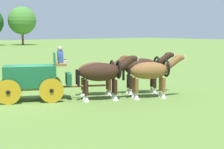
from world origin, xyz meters
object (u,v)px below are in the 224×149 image
Objects in this scene: draft_horse_lead_off at (152,72)px; show_wagon at (33,77)px; draft_horse_rear_off at (103,73)px; draft_horse_lead_near at (144,68)px; draft_horse_rear_near at (98,72)px.

show_wagon is at bearing 149.72° from draft_horse_lead_off.
draft_horse_lead_off reaches higher than draft_horse_rear_off.
draft_horse_rear_off is at bearing 155.84° from draft_horse_lead_off.
draft_horse_lead_off is (2.38, -1.07, 0.00)m from draft_horse_rear_off.
show_wagon reaches higher than draft_horse_lead_off.
draft_horse_lead_near is at bearing 2.50° from draft_horse_rear_off.
draft_horse_lead_off is (5.26, -3.07, 0.18)m from show_wagon.
draft_horse_lead_off is at bearing -30.28° from show_wagon.
show_wagon is 6.10m from draft_horse_lead_off.
draft_horse_lead_near is (2.36, -1.06, 0.13)m from draft_horse_rear_near.
draft_horse_rear_near is 2.91m from draft_horse_lead_off.
draft_horse_rear_near is at bearing -13.49° from show_wagon.
show_wagon is 3.52m from draft_horse_rear_off.
draft_horse_rear_off is 1.03× the size of draft_horse_lead_near.
show_wagon reaches higher than draft_horse_rear_off.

